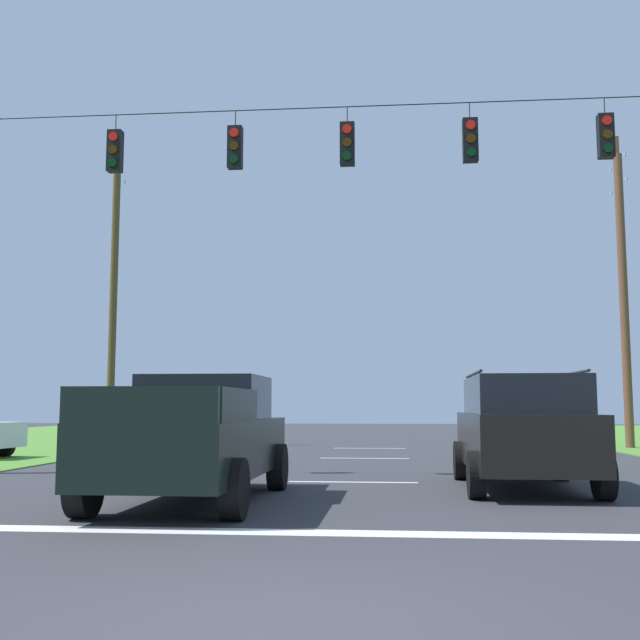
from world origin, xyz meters
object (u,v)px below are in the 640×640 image
object	(u,v)px
overhead_signal_span	(365,247)
pickup_truck	(197,438)
utility_pole_near_left	(113,300)
distant_car_oncoming	(535,424)
utility_pole_mid_right	(623,291)
suv_black	(522,429)

from	to	relation	value
overhead_signal_span	pickup_truck	bearing A→B (deg)	-119.59
utility_pole_near_left	distant_car_oncoming	bearing A→B (deg)	6.54
distant_car_oncoming	utility_pole_mid_right	xyz separation A→B (m)	(2.90, -1.77, 4.76)
suv_black	utility_pole_mid_right	world-z (taller)	utility_pole_mid_right
distant_car_oncoming	suv_black	bearing A→B (deg)	-101.16
suv_black	pickup_truck	bearing A→B (deg)	-157.13
pickup_truck	distant_car_oncoming	distance (m)	19.68
pickup_truck	utility_pole_mid_right	size ratio (longest dim) A/B	0.48
overhead_signal_span	utility_pole_mid_right	size ratio (longest dim) A/B	1.60
suv_black	distant_car_oncoming	world-z (taller)	suv_black
distant_car_oncoming	utility_pole_near_left	xyz separation A→B (m)	(-15.77, -1.81, 4.66)
suv_black	distant_car_oncoming	bearing A→B (deg)	78.84
overhead_signal_span	pickup_truck	xyz separation A→B (m)	(-2.49, -4.38, -3.88)
overhead_signal_span	distant_car_oncoming	world-z (taller)	overhead_signal_span
utility_pole_mid_right	utility_pole_near_left	bearing A→B (deg)	-179.88
suv_black	utility_pole_near_left	size ratio (longest dim) A/B	0.43
overhead_signal_span	suv_black	world-z (taller)	overhead_signal_span
suv_black	utility_pole_near_left	world-z (taller)	utility_pole_near_left
overhead_signal_span	suv_black	size ratio (longest dim) A/B	3.71
pickup_truck	suv_black	distance (m)	5.81
utility_pole_mid_right	utility_pole_near_left	xyz separation A→B (m)	(-18.67, -0.04, -0.10)
distant_car_oncoming	utility_pole_near_left	size ratio (longest dim) A/B	0.39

